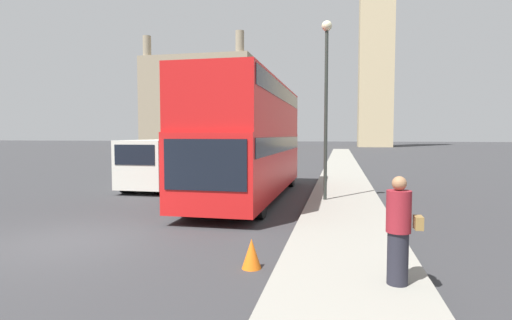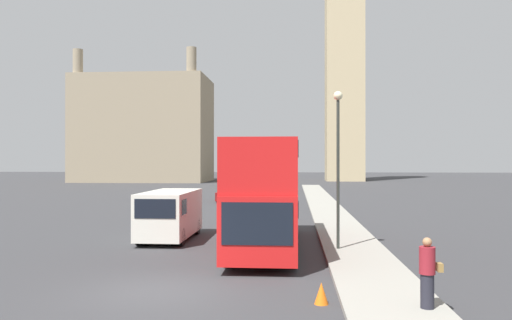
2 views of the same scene
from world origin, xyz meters
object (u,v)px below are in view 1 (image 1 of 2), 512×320
object	(u,v)px
pedestrian	(399,231)
parked_sedan	(257,153)
white_van	(162,162)
street_lamp	(326,85)
red_double_decker_bus	(250,135)

from	to	relation	value
pedestrian	parked_sedan	size ratio (longest dim) A/B	0.39
white_van	street_lamp	xyz separation A→B (m)	(7.46, -2.58, 3.01)
street_lamp	parked_sedan	world-z (taller)	street_lamp
pedestrian	white_van	bearing A→B (deg)	130.00
white_van	street_lamp	world-z (taller)	street_lamp
white_van	pedestrian	xyz separation A→B (m)	(8.86, -10.55, -0.22)
red_double_decker_bus	pedestrian	size ratio (longest dim) A/B	6.36
red_double_decker_bus	pedestrian	world-z (taller)	red_double_decker_bus
pedestrian	street_lamp	world-z (taller)	street_lamp
red_double_decker_bus	street_lamp	distance (m)	3.47
street_lamp	parked_sedan	xyz separation A→B (m)	(-7.65, 24.70, -3.54)
white_van	street_lamp	distance (m)	8.45
white_van	pedestrian	distance (m)	13.78
red_double_decker_bus	street_lamp	world-z (taller)	street_lamp
white_van	parked_sedan	xyz separation A→B (m)	(-0.19, 22.12, -0.54)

